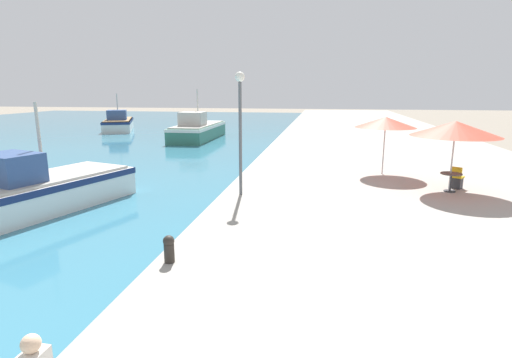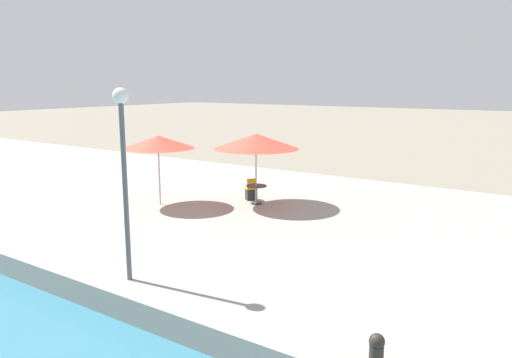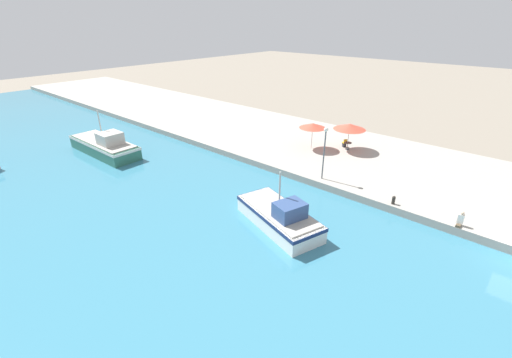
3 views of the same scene
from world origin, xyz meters
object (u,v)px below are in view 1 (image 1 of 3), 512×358
(cafe_umbrella_pink, at_px, (455,129))
(cafe_umbrella_white, at_px, (386,122))
(fishing_boat_far, at_px, (118,123))
(fishing_boat_mid, at_px, (198,130))
(lamppost, at_px, (240,113))
(cafe_chair_left, at_px, (457,181))
(fishing_boat_near, at_px, (42,189))
(cafe_table, at_px, (451,178))
(mooring_bollard, at_px, (169,248))

(cafe_umbrella_pink, xyz_separation_m, cafe_umbrella_white, (-2.13, 3.08, -0.02))
(fishing_boat_far, height_order, cafe_umbrella_pink, fishing_boat_far)
(fishing_boat_mid, relative_size, cafe_umbrella_white, 3.41)
(fishing_boat_mid, bearing_deg, lamppost, -69.18)
(fishing_boat_mid, xyz_separation_m, cafe_umbrella_pink, (16.55, -19.59, 2.18))
(fishing_boat_mid, bearing_deg, cafe_chair_left, -49.15)
(fishing_boat_near, relative_size, cafe_chair_left, 8.13)
(cafe_umbrella_white, height_order, cafe_table, cafe_umbrella_white)
(cafe_umbrella_pink, bearing_deg, cafe_chair_left, 51.92)
(cafe_table, distance_m, lamppost, 8.62)
(fishing_boat_mid, height_order, mooring_bollard, fishing_boat_mid)
(mooring_bollard, bearing_deg, cafe_table, 43.98)
(cafe_chair_left, relative_size, lamppost, 0.20)
(cafe_umbrella_pink, height_order, mooring_bollard, cafe_umbrella_pink)
(fishing_boat_near, bearing_deg, cafe_table, 28.10)
(fishing_boat_mid, xyz_separation_m, mooring_bollard, (8.17, -27.70, 0.06))
(cafe_table, relative_size, cafe_chair_left, 0.88)
(fishing_boat_near, height_order, lamppost, lamppost)
(fishing_boat_mid, relative_size, lamppost, 2.09)
(fishing_boat_near, xyz_separation_m, lamppost, (7.55, 1.22, 2.90))
(fishing_boat_near, distance_m, mooring_bollard, 8.82)
(fishing_boat_mid, relative_size, cafe_table, 11.90)
(cafe_umbrella_pink, bearing_deg, cafe_table, 2.59)
(cafe_chair_left, bearing_deg, cafe_umbrella_pink, -91.85)
(fishing_boat_near, relative_size, cafe_umbrella_pink, 2.25)
(fishing_boat_near, xyz_separation_m, mooring_bollard, (7.18, -5.12, 0.15))
(fishing_boat_far, distance_m, cafe_chair_left, 38.53)
(fishing_boat_near, xyz_separation_m, cafe_umbrella_pink, (15.55, 2.99, 2.28))
(mooring_bollard, bearing_deg, cafe_umbrella_pink, 44.08)
(cafe_chair_left, bearing_deg, cafe_umbrella_white, 172.35)
(cafe_chair_left, height_order, mooring_bollard, cafe_chair_left)
(cafe_chair_left, xyz_separation_m, mooring_bollard, (-8.84, -8.70, 0.02))
(fishing_boat_mid, distance_m, cafe_umbrella_pink, 25.74)
(cafe_umbrella_pink, relative_size, mooring_bollard, 5.02)
(lamppost, bearing_deg, mooring_bollard, -93.37)
(cafe_umbrella_pink, height_order, cafe_umbrella_white, cafe_umbrella_pink)
(fishing_boat_near, bearing_deg, fishing_boat_mid, 109.75)
(cafe_umbrella_white, height_order, mooring_bollard, cafe_umbrella_white)
(cafe_umbrella_pink, relative_size, cafe_chair_left, 3.61)
(mooring_bollard, relative_size, lamppost, 0.14)
(fishing_boat_mid, distance_m, cafe_chair_left, 25.50)
(cafe_table, bearing_deg, cafe_umbrella_white, 125.12)
(lamppost, bearing_deg, fishing_boat_far, 125.63)
(fishing_boat_far, distance_m, cafe_table, 38.61)
(fishing_boat_far, bearing_deg, fishing_boat_near, -90.58)
(mooring_bollard, bearing_deg, fishing_boat_mid, 106.44)
(fishing_boat_mid, bearing_deg, mooring_bollard, -74.54)
(cafe_umbrella_white, xyz_separation_m, cafe_chair_left, (2.59, -2.49, -2.12))
(cafe_table, bearing_deg, cafe_chair_left, 53.77)
(cafe_umbrella_white, height_order, lamppost, lamppost)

